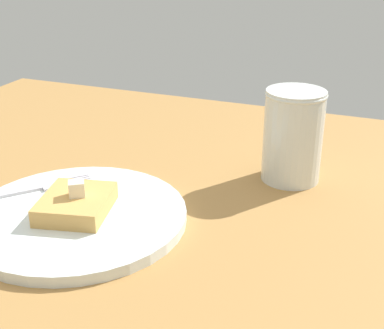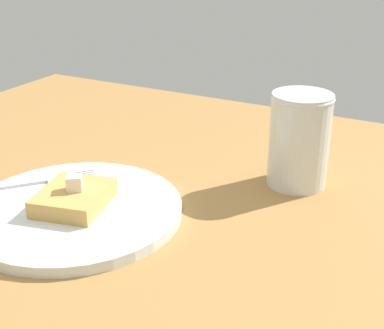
% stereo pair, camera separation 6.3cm
% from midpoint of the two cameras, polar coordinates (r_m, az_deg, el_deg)
% --- Properties ---
extents(table_surface, '(0.96, 0.96, 0.02)m').
position_cam_midpoint_polar(table_surface, '(0.62, -7.12, -6.43)').
color(table_surface, '#A77840').
rests_on(table_surface, ground).
extents(plate, '(0.24, 0.24, 0.01)m').
position_cam_midpoint_polar(plate, '(0.62, -9.54, -4.86)').
color(plate, silver).
rests_on(plate, table_surface).
extents(toast_slice_center, '(0.09, 0.10, 0.02)m').
position_cam_midpoint_polar(toast_slice_center, '(0.61, -9.64, -3.60)').
color(toast_slice_center, tan).
rests_on(toast_slice_center, plate).
extents(butter_pat_primary, '(0.02, 0.02, 0.02)m').
position_cam_midpoint_polar(butter_pat_primary, '(0.60, -9.55, -2.04)').
color(butter_pat_primary, '#F5E8C8').
rests_on(butter_pat_primary, toast_slice_center).
extents(fork, '(0.12, 0.13, 0.00)m').
position_cam_midpoint_polar(fork, '(0.68, -13.45, -1.82)').
color(fork, silver).
rests_on(fork, plate).
extents(syrup_jar, '(0.08, 0.08, 0.12)m').
position_cam_midpoint_polar(syrup_jar, '(0.69, 13.96, 2.25)').
color(syrup_jar, '#491A05').
rests_on(syrup_jar, table_surface).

